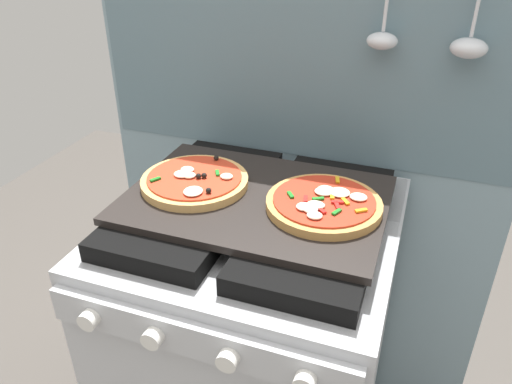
% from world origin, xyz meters
% --- Properties ---
extents(kitchen_backsplash, '(1.10, 0.09, 1.55)m').
position_xyz_m(kitchen_backsplash, '(0.00, 0.33, 0.79)').
color(kitchen_backsplash, '#7A939E').
rests_on(kitchen_backsplash, ground_plane).
extents(stove, '(0.60, 0.64, 0.90)m').
position_xyz_m(stove, '(-0.00, -0.00, 0.45)').
color(stove, '#B7BABF').
rests_on(stove, ground_plane).
extents(baking_tray, '(0.54, 0.38, 0.02)m').
position_xyz_m(baking_tray, '(0.00, 0.00, 0.91)').
color(baking_tray, black).
rests_on(baking_tray, stove).
extents(pizza_left, '(0.23, 0.23, 0.03)m').
position_xyz_m(pizza_left, '(-0.14, 0.00, 0.93)').
color(pizza_left, tan).
rests_on(pizza_left, baking_tray).
extents(pizza_right, '(0.23, 0.23, 0.03)m').
position_xyz_m(pizza_right, '(0.15, -0.00, 0.93)').
color(pizza_right, '#C18947').
rests_on(pizza_right, baking_tray).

